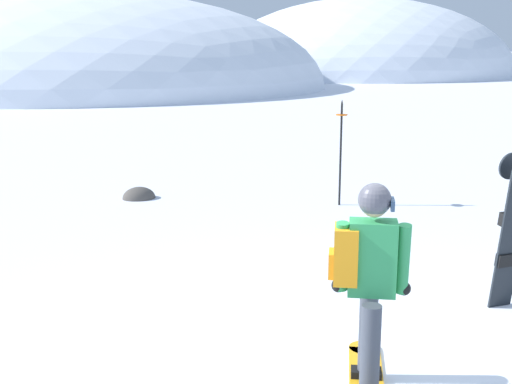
{
  "coord_description": "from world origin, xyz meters",
  "views": [
    {
      "loc": [
        -2.86,
        -4.7,
        2.74
      ],
      "look_at": [
        -0.13,
        2.52,
        1.0
      ],
      "focal_mm": 46.91,
      "sensor_mm": 36.0,
      "label": 1
    }
  ],
  "objects_px": {
    "snowboarder_main": "(367,284)",
    "piste_marker_near": "(341,145)",
    "rock_dark": "(139,198)",
    "spare_snowboard": "(510,232)"
  },
  "relations": [
    {
      "from": "snowboarder_main",
      "to": "rock_dark",
      "type": "relative_size",
      "value": 2.91
    },
    {
      "from": "spare_snowboard",
      "to": "rock_dark",
      "type": "relative_size",
      "value": 2.8
    },
    {
      "from": "snowboarder_main",
      "to": "piste_marker_near",
      "type": "relative_size",
      "value": 0.95
    },
    {
      "from": "piste_marker_near",
      "to": "rock_dark",
      "type": "relative_size",
      "value": 3.07
    },
    {
      "from": "spare_snowboard",
      "to": "piste_marker_near",
      "type": "height_order",
      "value": "piste_marker_near"
    },
    {
      "from": "spare_snowboard",
      "to": "piste_marker_near",
      "type": "xyz_separation_m",
      "value": [
        0.52,
        4.68,
        0.2
      ]
    },
    {
      "from": "spare_snowboard",
      "to": "snowboarder_main",
      "type": "bearing_deg",
      "value": -155.99
    },
    {
      "from": "snowboarder_main",
      "to": "piste_marker_near",
      "type": "xyz_separation_m",
      "value": [
        2.77,
        5.69,
        0.12
      ]
    },
    {
      "from": "spare_snowboard",
      "to": "rock_dark",
      "type": "bearing_deg",
      "value": 112.17
    },
    {
      "from": "snowboarder_main",
      "to": "piste_marker_near",
      "type": "height_order",
      "value": "piste_marker_near"
    }
  ]
}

